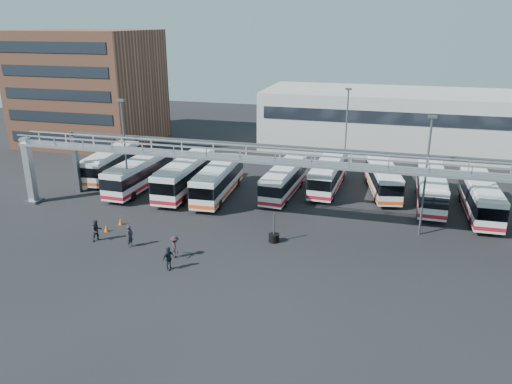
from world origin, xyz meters
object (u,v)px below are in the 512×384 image
(pedestrian_d, at_px, (169,258))
(tire_stack, at_px, (274,237))
(light_pole_mid, at_px, (426,170))
(bus_3, at_px, (218,180))
(pedestrian_a, at_px, (130,236))
(bus_7, at_px, (431,188))
(bus_0, at_px, (111,162))
(bus_2, at_px, (185,175))
(bus_1, at_px, (139,173))
(pedestrian_b, at_px, (97,231))
(bus_8, at_px, (481,197))
(bus_4, at_px, (284,179))
(cone_left, at_px, (106,228))
(light_pole_back, at_px, (346,128))
(cone_right, at_px, (121,221))
(light_pole_left, at_px, (125,145))
(bus_5, at_px, (328,173))
(bus_6, at_px, (383,178))
(pedestrian_c, at_px, (175,247))

(pedestrian_d, relative_size, tire_stack, 0.72)
(light_pole_mid, bearing_deg, bus_3, 167.18)
(tire_stack, bearing_deg, pedestrian_a, -160.01)
(bus_7, bearing_deg, pedestrian_d, -134.03)
(bus_0, height_order, bus_2, bus_2)
(pedestrian_a, height_order, tire_stack, tire_stack)
(bus_1, bearing_deg, pedestrian_b, -75.46)
(bus_3, relative_size, bus_8, 1.02)
(bus_3, height_order, pedestrian_b, bus_3)
(bus_1, distance_m, bus_4, 15.49)
(cone_left, bearing_deg, bus_8, 21.96)
(light_pole_back, height_order, pedestrian_d, light_pole_back)
(light_pole_mid, bearing_deg, pedestrian_b, -161.69)
(bus_4, relative_size, cone_right, 16.37)
(light_pole_left, relative_size, cone_right, 16.14)
(bus_2, height_order, cone_right, bus_2)
(pedestrian_b, bearing_deg, pedestrian_a, -57.03)
(bus_2, xyz_separation_m, bus_8, (28.88, 1.32, -0.12))
(light_pole_mid, distance_m, pedestrian_d, 21.76)
(pedestrian_d, distance_m, cone_left, 9.54)
(cone_left, xyz_separation_m, tire_stack, (14.42, 1.84, 0.11))
(bus_3, height_order, bus_5, bus_3)
(bus_3, xyz_separation_m, cone_left, (-6.28, -11.09, -1.54))
(bus_5, distance_m, pedestrian_b, 24.71)
(light_pole_back, xyz_separation_m, bus_0, (-25.84, -7.43, -3.94))
(bus_0, distance_m, pedestrian_a, 19.90)
(cone_left, relative_size, tire_stack, 0.25)
(bus_1, relative_size, bus_8, 1.01)
(pedestrian_a, relative_size, tire_stack, 0.72)
(bus_4, relative_size, pedestrian_b, 5.68)
(bus_3, relative_size, bus_6, 1.05)
(pedestrian_b, relative_size, cone_right, 2.88)
(pedestrian_a, relative_size, cone_right, 2.86)
(pedestrian_b, xyz_separation_m, pedestrian_d, (7.83, -3.03, -0.02))
(light_pole_mid, xyz_separation_m, bus_0, (-33.84, 7.57, -3.94))
(bus_2, bearing_deg, bus_0, 163.70)
(bus_0, bearing_deg, pedestrian_b, -67.84)
(bus_2, height_order, bus_3, bus_2)
(cone_left, height_order, cone_right, cone_right)
(light_pole_back, bearing_deg, bus_0, -163.97)
(cone_left, bearing_deg, pedestrian_b, -79.95)
(bus_2, xyz_separation_m, tire_stack, (11.87, -9.52, -1.52))
(bus_5, xyz_separation_m, bus_7, (10.33, -2.16, 0.02))
(light_pole_left, height_order, tire_stack, light_pole_left)
(light_pole_mid, height_order, bus_3, light_pole_mid)
(bus_4, distance_m, tire_stack, 11.70)
(bus_5, xyz_separation_m, bus_8, (14.58, -3.80, 0.02))
(bus_3, bearing_deg, pedestrian_c, -86.84)
(bus_1, height_order, bus_6, bus_1)
(light_pole_mid, xyz_separation_m, light_pole_back, (-8.00, 15.00, 0.00))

